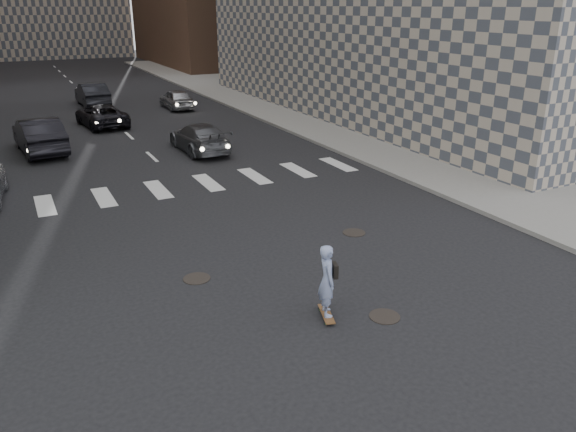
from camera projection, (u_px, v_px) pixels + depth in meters
name	position (u px, v px, depth m)	size (l,w,h in m)	color
ground	(287.00, 282.00, 14.21)	(160.00, 160.00, 0.00)	black
sidewalk_right	(348.00, 110.00, 37.00)	(13.00, 80.00, 0.15)	gray
manhole_a	(385.00, 316.00, 12.62)	(0.70, 0.70, 0.02)	black
manhole_b	(197.00, 278.00, 14.37)	(0.70, 0.70, 0.02)	black
manhole_c	(354.00, 233.00, 17.27)	(0.70, 0.70, 0.02)	black
skateboarder	(327.00, 280.00, 12.30)	(0.56, 0.91, 1.76)	brown
traffic_car_a	(39.00, 135.00, 26.39)	(1.75, 5.01, 1.65)	black
traffic_car_b	(199.00, 138.00, 26.66)	(1.87, 4.61, 1.34)	#505257
traffic_car_c	(101.00, 115.00, 32.20)	(2.11, 4.57, 1.27)	black
traffic_car_d	(176.00, 99.00, 37.63)	(1.57, 3.91, 1.33)	#A8A9AF
traffic_car_e	(92.00, 94.00, 38.74)	(1.66, 4.77, 1.57)	black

